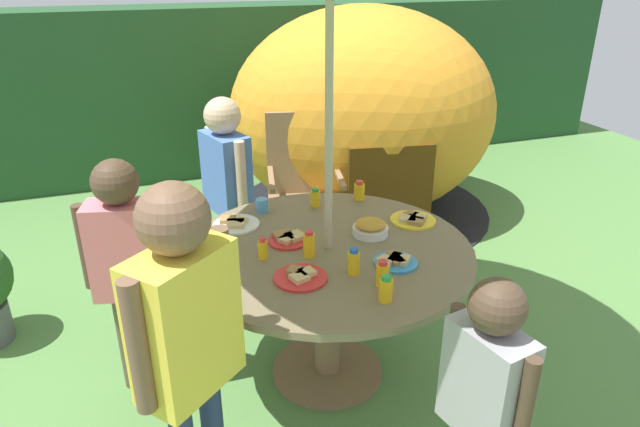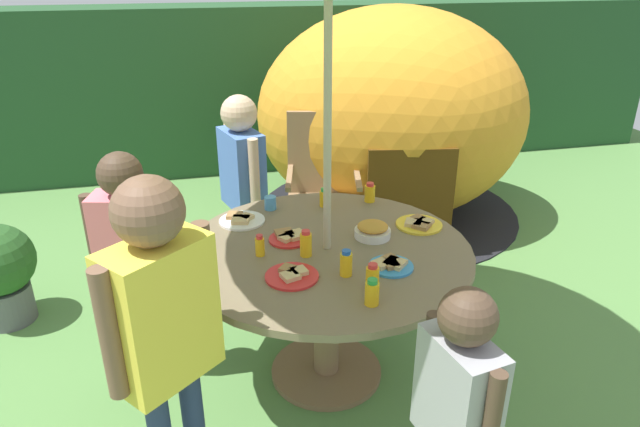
% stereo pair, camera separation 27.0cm
% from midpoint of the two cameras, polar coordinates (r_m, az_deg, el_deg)
% --- Properties ---
extents(ground_plane, '(10.00, 10.00, 0.02)m').
position_cam_midpoint_polar(ground_plane, '(3.15, 3.18, -15.86)').
color(ground_plane, '#548442').
extents(hedge_backdrop, '(9.00, 0.70, 1.60)m').
position_cam_midpoint_polar(hedge_backdrop, '(5.97, -6.27, 12.42)').
color(hedge_backdrop, '#234C28').
rests_on(hedge_backdrop, ground_plane).
extents(garden_table, '(1.39, 1.39, 0.75)m').
position_cam_midpoint_polar(garden_table, '(2.79, 3.47, -6.23)').
color(garden_table, brown).
rests_on(garden_table, ground_plane).
extents(wooden_chair, '(0.59, 0.58, 1.06)m').
position_cam_midpoint_polar(wooden_chair, '(3.96, 2.27, 2.98)').
color(wooden_chair, '#93704C').
rests_on(wooden_chair, ground_plane).
extents(dome_tent, '(2.57, 2.57, 1.70)m').
position_cam_midpoint_polar(dome_tent, '(4.73, 8.81, 9.63)').
color(dome_tent, orange).
rests_on(dome_tent, ground_plane).
extents(child_in_blue_shirt, '(0.27, 0.42, 1.29)m').
position_cam_midpoint_polar(child_in_blue_shirt, '(3.53, -5.64, 4.34)').
color(child_in_blue_shirt, brown).
rests_on(child_in_blue_shirt, ground_plane).
extents(child_in_pink_shirt, '(0.41, 0.25, 1.22)m').
position_cam_midpoint_polar(child_in_pink_shirt, '(2.83, -15.95, -2.68)').
color(child_in_pink_shirt, brown).
rests_on(child_in_pink_shirt, ground_plane).
extents(child_in_yellow_shirt, '(0.41, 0.39, 1.40)m').
position_cam_midpoint_polar(child_in_yellow_shirt, '(2.03, -11.91, -9.89)').
color(child_in_yellow_shirt, navy).
rests_on(child_in_yellow_shirt, ground_plane).
extents(child_in_grey_shirt, '(0.21, 0.38, 1.11)m').
position_cam_midpoint_polar(child_in_grey_shirt, '(2.04, 17.54, -17.05)').
color(child_in_grey_shirt, brown).
rests_on(child_in_grey_shirt, ground_plane).
extents(snack_bowl, '(0.18, 0.18, 0.08)m').
position_cam_midpoint_polar(snack_bowl, '(2.83, 8.03, -1.73)').
color(snack_bowl, white).
rests_on(snack_bowl, garden_table).
extents(plate_back_edge, '(0.24, 0.24, 0.03)m').
position_cam_midpoint_polar(plate_back_edge, '(2.99, -5.36, -0.67)').
color(plate_back_edge, white).
rests_on(plate_back_edge, garden_table).
extents(plate_far_right, '(0.23, 0.23, 0.03)m').
position_cam_midpoint_polar(plate_far_right, '(2.47, 0.31, -6.29)').
color(plate_far_right, red).
rests_on(plate_far_right, garden_table).
extents(plate_mid_right, '(0.19, 0.19, 0.03)m').
position_cam_midpoint_polar(plate_mid_right, '(2.79, -0.37, -2.46)').
color(plate_mid_right, red).
rests_on(plate_mid_right, garden_table).
extents(plate_center_back, '(0.24, 0.24, 0.03)m').
position_cam_midpoint_polar(plate_center_back, '(3.00, 12.48, -1.08)').
color(plate_center_back, yellow).
rests_on(plate_center_back, garden_table).
extents(plate_near_left, '(0.20, 0.20, 0.03)m').
position_cam_midpoint_polar(plate_near_left, '(2.58, 10.09, -5.16)').
color(plate_near_left, '#338CD8').
rests_on(plate_near_left, garden_table).
extents(juice_bottle_near_right, '(0.06, 0.06, 0.11)m').
position_cam_midpoint_polar(juice_bottle_near_right, '(3.23, 7.41, 2.02)').
color(juice_bottle_near_right, yellow).
rests_on(juice_bottle_near_right, garden_table).
extents(juice_bottle_far_left, '(0.06, 0.06, 0.11)m').
position_cam_midpoint_polar(juice_bottle_far_left, '(2.30, 8.64, -7.95)').
color(juice_bottle_far_left, yellow).
rests_on(juice_bottle_far_left, garden_table).
extents(juice_bottle_center_front, '(0.04, 0.04, 0.10)m').
position_cam_midpoint_polar(juice_bottle_center_front, '(2.63, -3.14, -3.33)').
color(juice_bottle_center_front, yellow).
rests_on(juice_bottle_center_front, garden_table).
extents(juice_bottle_mid_left, '(0.05, 0.05, 0.12)m').
position_cam_midpoint_polar(juice_bottle_mid_left, '(2.48, 5.77, -5.10)').
color(juice_bottle_mid_left, yellow).
rests_on(juice_bottle_mid_left, garden_table).
extents(juice_bottle_front_edge, '(0.06, 0.06, 0.13)m').
position_cam_midpoint_polar(juice_bottle_front_edge, '(2.62, 1.52, -3.14)').
color(juice_bottle_front_edge, yellow).
rests_on(juice_bottle_front_edge, garden_table).
extents(juice_bottle_spot_a, '(0.06, 0.06, 0.12)m').
position_cam_midpoint_polar(juice_bottle_spot_a, '(2.40, 8.52, -6.43)').
color(juice_bottle_spot_a, yellow).
rests_on(juice_bottle_spot_a, garden_table).
extents(juice_bottle_spot_b, '(0.05, 0.05, 0.11)m').
position_cam_midpoint_polar(juice_bottle_spot_b, '(3.15, 2.88, 1.53)').
color(juice_bottle_spot_b, yellow).
rests_on(juice_bottle_spot_b, garden_table).
extents(cup_near, '(0.07, 0.07, 0.07)m').
position_cam_midpoint_polar(cup_near, '(3.12, -2.54, 1.01)').
color(cup_near, '#4C99D8').
rests_on(cup_near, garden_table).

